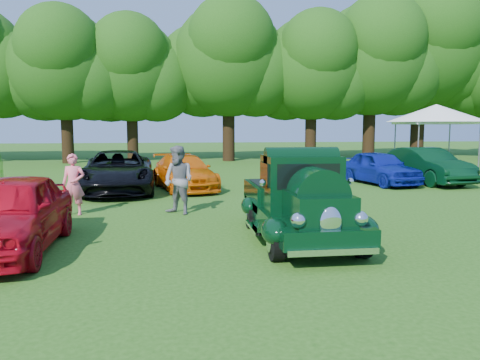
{
  "coord_description": "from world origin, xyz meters",
  "views": [
    {
      "loc": [
        -0.59,
        -8.46,
        2.32
      ],
      "look_at": [
        0.87,
        2.07,
        1.1
      ],
      "focal_mm": 35.0,
      "sensor_mm": 36.0,
      "label": 1
    }
  ],
  "objects": [
    {
      "name": "back_car_orange",
      "position": [
        -0.28,
        8.89,
        0.63
      ],
      "size": [
        2.71,
        4.65,
        1.27
      ],
      "primitive_type": "imported",
      "rotation": [
        0.0,
        0.0,
        0.23
      ],
      "color": "#D25B07",
      "rests_on": "ground"
    },
    {
      "name": "canopy_tent",
      "position": [
        11.37,
        11.88,
        2.9
      ],
      "size": [
        4.85,
        4.85,
        3.34
      ],
      "rotation": [
        0.0,
        0.0,
        -0.1
      ],
      "color": "white",
      "rests_on": "ground"
    },
    {
      "name": "ground",
      "position": [
        0.0,
        0.0,
        0.0
      ],
      "size": [
        120.0,
        120.0,
        0.0
      ],
      "primitive_type": "plane",
      "color": "#225113",
      "rests_on": "ground"
    },
    {
      "name": "back_car_blue",
      "position": [
        7.57,
        9.38,
        0.67
      ],
      "size": [
        2.31,
        4.18,
        1.35
      ],
      "primitive_type": "imported",
      "rotation": [
        0.0,
        0.0,
        0.19
      ],
      "color": "navy",
      "rests_on": "ground"
    },
    {
      "name": "tree_line",
      "position": [
        1.19,
        23.64,
        6.85
      ],
      "size": [
        63.58,
        9.77,
        12.39
      ],
      "color": "black",
      "rests_on": "ground"
    },
    {
      "name": "spectator_grey",
      "position": [
        -0.52,
        3.9,
        0.91
      ],
      "size": [
        1.12,
        1.1,
        1.82
      ],
      "primitive_type": "imported",
      "rotation": [
        0.0,
        0.0,
        -0.73
      ],
      "color": "slate",
      "rests_on": "ground"
    },
    {
      "name": "hero_pickup",
      "position": [
        1.89,
        0.78,
        0.76
      ],
      "size": [
        2.08,
        4.47,
        1.74
      ],
      "color": "black",
      "rests_on": "ground"
    },
    {
      "name": "spectator_pink",
      "position": [
        -3.25,
        4.18,
        0.81
      ],
      "size": [
        0.6,
        0.41,
        1.62
      ],
      "primitive_type": "imported",
      "rotation": [
        0.0,
        0.0,
        -0.04
      ],
      "color": "#F3647A",
      "rests_on": "ground"
    },
    {
      "name": "back_car_black",
      "position": [
        -2.63,
        8.44,
        0.74
      ],
      "size": [
        2.81,
        5.46,
        1.47
      ],
      "primitive_type": "imported",
      "rotation": [
        0.0,
        0.0,
        0.07
      ],
      "color": "black",
      "rests_on": "ground"
    },
    {
      "name": "back_car_green",
      "position": [
        9.55,
        9.39,
        0.73
      ],
      "size": [
        2.15,
        4.6,
        1.46
      ],
      "primitive_type": "imported",
      "rotation": [
        0.0,
        0.0,
        0.14
      ],
      "color": "black",
      "rests_on": "ground"
    },
    {
      "name": "red_convertible",
      "position": [
        -3.66,
        0.55,
        0.72
      ],
      "size": [
        1.81,
        4.28,
        1.45
      ],
      "primitive_type": "imported",
      "rotation": [
        0.0,
        0.0,
        0.02
      ],
      "color": "#AD0715",
      "rests_on": "ground"
    }
  ]
}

